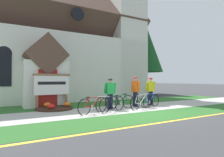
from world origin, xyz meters
TOP-DOWN VIEW (x-y plane):
  - ground at (0.00, 4.00)m, footprint 140.00×140.00m
  - sidewalk_slab at (-1.24, 1.61)m, footprint 32.00×2.56m
  - grass_verge at (-1.24, -0.63)m, footprint 32.00×1.91m
  - church_lawn at (-1.24, 4.25)m, footprint 24.00×2.71m
  - curb_paint_stripe at (-1.24, -1.73)m, footprint 28.00×0.16m
  - church_building at (-0.91, 10.27)m, footprint 12.88×11.80m
  - church_sign at (-3.29, 3.76)m, footprint 1.97×0.25m
  - flower_bed at (-3.28, 3.18)m, footprint 1.87×1.87m
  - bicycle_silver at (1.61, 1.48)m, footprint 1.67×0.45m
  - bicycle_red at (-1.01, 1.15)m, footprint 1.69×0.65m
  - bicycle_yellow at (0.65, 1.06)m, footprint 1.74×0.51m
  - bicycle_black at (-0.17, 1.80)m, footprint 1.70×0.20m
  - bicycle_orange at (-2.05, 1.08)m, footprint 1.67×0.62m
  - cyclist_in_white_jersey at (0.92, 1.93)m, footprint 0.30×0.74m
  - cyclist_in_red_jersey at (2.13, 2.04)m, footprint 0.66×0.29m
  - cyclist_in_green_jersey at (-0.82, 1.73)m, footprint 0.64×0.27m
  - roadside_conifer at (7.66, 9.62)m, footprint 4.29×4.29m

SIDE VIEW (x-z plane):
  - ground at x=0.00m, z-range 0.00..0.00m
  - curb_paint_stripe at x=-1.24m, z-range 0.00..0.01m
  - grass_verge at x=-1.24m, z-range 0.00..0.01m
  - church_lawn at x=-1.24m, z-range 0.00..0.01m
  - sidewalk_slab at x=-1.24m, z-range 0.00..0.01m
  - flower_bed at x=-3.28m, z-range -0.08..0.26m
  - bicycle_silver at x=1.61m, z-range -0.04..0.77m
  - bicycle_black at x=-0.17m, z-range -0.03..0.77m
  - bicycle_red at x=-1.01m, z-range -0.02..0.77m
  - bicycle_orange at x=-2.05m, z-range -0.02..0.77m
  - bicycle_yellow at x=0.65m, z-range -0.02..0.80m
  - cyclist_in_green_jersey at x=-0.82m, z-range 0.13..1.73m
  - cyclist_in_red_jersey at x=2.13m, z-range 0.14..1.81m
  - cyclist_in_white_jersey at x=0.92m, z-range 0.15..1.84m
  - church_sign at x=-3.29m, z-range 0.29..2.15m
  - church_building at x=-0.91m, z-range -2.16..11.68m
  - roadside_conifer at x=7.66m, z-range 1.21..9.84m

